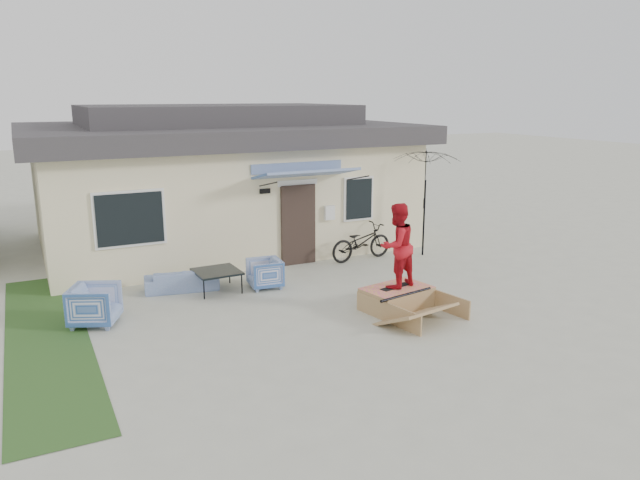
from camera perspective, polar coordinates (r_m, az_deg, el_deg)
name	(u,v)px	position (r m, az deg, el deg)	size (l,w,h in m)	color
ground	(348,327)	(11.70, 2.66, -8.23)	(90.00, 90.00, 0.00)	#B1B19F
grass_strip	(47,338)	(12.26, -24.40, -8.43)	(1.40, 8.00, 0.01)	#294E1F
house	(219,177)	(18.41, -9.56, 5.91)	(10.80, 8.49, 4.10)	beige
loveseat	(182,276)	(14.08, -12.96, -3.37)	(1.65, 0.48, 0.64)	#2652A0
armchair_left	(95,303)	(12.45, -20.53, -5.61)	(0.85, 0.79, 0.87)	#2652A0
armchair_right	(265,272)	(13.93, -5.25, -3.03)	(0.72, 0.68, 0.75)	#2652A0
coffee_table	(217,281)	(13.88, -9.69, -3.81)	(0.97, 0.97, 0.48)	black
bicycle	(361,238)	(16.18, 3.92, 0.17)	(0.65, 1.86, 1.19)	black
patio_umbrella	(425,193)	(16.65, 9.90, 4.42)	(2.31, 2.24, 2.20)	black
skate_ramp	(397,298)	(12.67, 7.27, -5.49)	(1.36, 1.81, 0.45)	#9E7A4D
skateboard	(396,286)	(12.62, 7.16, -4.36)	(0.75, 0.19, 0.05)	black
skater	(397,244)	(12.37, 7.28, -0.40)	(0.86, 0.66, 1.75)	red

